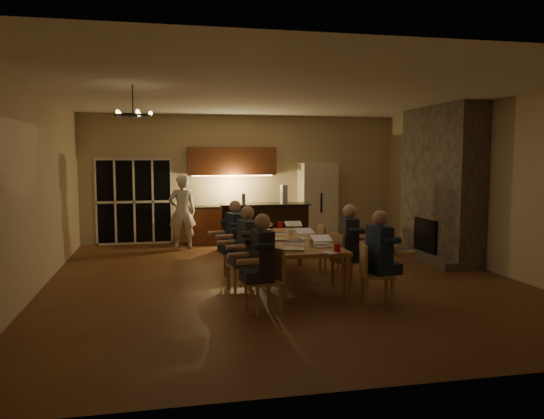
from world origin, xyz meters
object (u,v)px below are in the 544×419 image
at_px(person_left_mid, 247,249).
at_px(laptop_d, 308,232).
at_px(bar_island, 264,227).
at_px(bar_bottle, 244,199).
at_px(chair_right_near, 377,274).
at_px(mug_mid, 289,232).
at_px(chair_right_far, 332,249).
at_px(chair_left_far, 236,253).
at_px(person_left_far, 235,239).
at_px(can_silver, 311,243).
at_px(person_right_mid, 349,246).
at_px(chandelier, 133,116).
at_px(laptop_c, 277,233).
at_px(laptop_e, 264,225).
at_px(bar_blender, 284,194).
at_px(standing_person, 182,212).
at_px(mug_back, 260,230).
at_px(chair_right_mid, 347,260).
at_px(plate_left, 289,248).
at_px(plate_far, 307,233).
at_px(mug_front, 299,241).
at_px(plate_near, 320,244).
at_px(laptop_a, 293,242).
at_px(laptop_b, 324,240).
at_px(can_cola, 271,226).
at_px(dining_table, 292,261).
at_px(chair_left_near, 263,280).
at_px(redcup_far, 280,225).
at_px(person_right_near, 379,258).
at_px(chair_left_mid, 243,264).
at_px(laptop_f, 294,225).
at_px(redcup_near, 337,248).
at_px(refrigerator, 317,202).

height_order(person_left_mid, laptop_d, person_left_mid).
height_order(bar_island, bar_bottle, bar_bottle).
height_order(chair_right_near, mug_mid, chair_right_near).
bearing_deg(laptop_d, chair_right_far, 32.26).
xyz_separation_m(chair_left_far, person_left_far, (-0.00, 0.10, 0.24)).
relative_size(chair_right_near, can_silver, 7.42).
relative_size(person_right_mid, chandelier, 2.59).
relative_size(person_left_far, laptop_c, 4.31).
xyz_separation_m(laptop_e, bar_blender, (0.89, 2.13, 0.43)).
height_order(standing_person, bar_blender, standing_person).
bearing_deg(mug_back, chair_right_mid, -45.59).
distance_m(plate_left, plate_far, 1.70).
relative_size(mug_front, bar_bottle, 0.42).
bearing_deg(chair_left_far, bar_blender, 151.15).
relative_size(chair_right_near, plate_near, 3.37).
relative_size(laptop_a, laptop_b, 1.00).
bearing_deg(can_cola, laptop_a, -93.38).
distance_m(dining_table, mug_back, 1.02).
distance_m(chair_right_near, chandelier, 4.26).
xyz_separation_m(chair_left_near, chair_right_near, (1.69, 0.03, 0.00)).
xyz_separation_m(standing_person, laptop_a, (1.46, -4.81, -0.01)).
xyz_separation_m(laptop_c, plate_left, (-0.01, -0.88, -0.10)).
bearing_deg(redcup_far, chair_right_mid, -69.16).
bearing_deg(can_cola, laptop_b, -80.19).
xyz_separation_m(chair_left_near, chair_right_far, (1.74, 2.26, 0.00)).
bearing_deg(plate_far, mug_back, 169.22).
height_order(chair_right_mid, bar_bottle, bar_bottle).
xyz_separation_m(person_right_near, plate_left, (-1.19, 0.69, 0.07)).
distance_m(person_left_far, mug_mid, 0.98).
bearing_deg(laptop_d, chandelier, 176.85).
xyz_separation_m(chair_right_near, chair_right_mid, (-0.04, 1.14, 0.00)).
distance_m(laptop_d, redcup_far, 1.49).
bearing_deg(plate_far, person_right_mid, -70.95).
bearing_deg(dining_table, chair_right_far, 35.58).
distance_m(chair_left_mid, laptop_a, 0.99).
xyz_separation_m(person_left_mid, plate_near, (1.16, -0.12, 0.07)).
relative_size(laptop_b, plate_near, 1.21).
relative_size(laptop_b, laptop_f, 1.00).
relative_size(chair_left_near, laptop_b, 2.78).
bearing_deg(mug_mid, redcup_near, -81.25).
bearing_deg(chandelier, laptop_a, -11.07).
xyz_separation_m(laptop_b, redcup_near, (0.07, -0.44, -0.05)).
xyz_separation_m(chair_right_far, person_left_far, (-1.82, -0.02, 0.24)).
relative_size(chair_right_near, chair_right_far, 1.00).
distance_m(chair_left_near, plate_left, 0.95).
relative_size(chair_left_far, bar_blender, 2.12).
height_order(laptop_f, can_silver, laptop_f).
bearing_deg(refrigerator, chair_left_mid, -119.12).
height_order(chair_right_near, laptop_c, laptop_c).
relative_size(mug_front, plate_far, 0.41).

